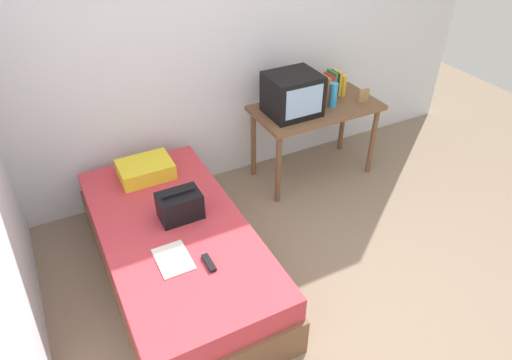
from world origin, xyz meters
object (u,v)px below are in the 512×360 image
(water_bottle, at_px, (333,95))
(desk, at_px, (316,115))
(pillow, at_px, (146,169))
(magazine, at_px, (173,259))
(bed, at_px, (177,252))
(tv, at_px, (292,94))
(book_row, at_px, (332,84))
(handbag, at_px, (180,206))
(picture_frame, at_px, (363,96))
(remote_dark, at_px, (209,263))

(water_bottle, bearing_deg, desk, 149.67)
(pillow, height_order, magazine, pillow)
(bed, xyz_separation_m, desk, (1.62, 0.70, 0.40))
(tv, distance_m, pillow, 1.39)
(book_row, distance_m, magazine, 2.30)
(bed, distance_m, handbag, 0.37)
(pillow, bearing_deg, desk, 0.34)
(book_row, xyz_separation_m, pillow, (-1.86, -0.14, -0.29))
(desk, xyz_separation_m, tv, (-0.27, -0.02, 0.27))
(book_row, xyz_separation_m, picture_frame, (0.17, -0.26, -0.04))
(desk, xyz_separation_m, magazine, (-1.73, -0.99, -0.15))
(picture_frame, distance_m, remote_dark, 2.22)
(book_row, xyz_separation_m, magazine, (-1.98, -1.12, -0.35))
(desk, bearing_deg, magazine, -150.11)
(pillow, bearing_deg, water_bottle, -2.03)
(bed, height_order, handbag, handbag)
(tv, relative_size, magazine, 1.52)
(tv, distance_m, handbag, 1.44)
(water_bottle, height_order, book_row, book_row)
(pillow, bearing_deg, bed, -90.84)
(picture_frame, height_order, pillow, picture_frame)
(tv, relative_size, pillow, 1.06)
(bed, xyz_separation_m, magazine, (-0.10, -0.30, 0.25))
(desk, xyz_separation_m, handbag, (-1.54, -0.61, -0.06))
(tv, distance_m, water_bottle, 0.40)
(book_row, bearing_deg, picture_frame, -56.63)
(bed, relative_size, remote_dark, 12.82)
(bed, relative_size, picture_frame, 15.74)
(desk, xyz_separation_m, remote_dark, (-1.54, -1.13, -0.14))
(tv, bearing_deg, water_bottle, -7.78)
(book_row, relative_size, remote_dark, 1.54)
(desk, distance_m, water_bottle, 0.25)
(bed, bearing_deg, book_row, 23.68)
(tv, relative_size, remote_dark, 2.82)
(remote_dark, bearing_deg, bed, 100.82)
(desk, relative_size, picture_frame, 9.13)
(bed, bearing_deg, magazine, -109.31)
(desk, height_order, book_row, book_row)
(magazine, bearing_deg, water_bottle, 26.51)
(remote_dark, bearing_deg, book_row, 35.17)
(tv, bearing_deg, desk, 3.62)
(tv, distance_m, magazine, 1.80)
(pillow, bearing_deg, remote_dark, -86.24)
(picture_frame, relative_size, remote_dark, 0.81)
(water_bottle, distance_m, book_row, 0.24)
(desk, xyz_separation_m, water_bottle, (0.12, -0.07, 0.20))
(magazine, bearing_deg, tv, 33.85)
(remote_dark, bearing_deg, pillow, 93.76)
(tv, bearing_deg, book_row, 15.36)
(bed, relative_size, tv, 4.55)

